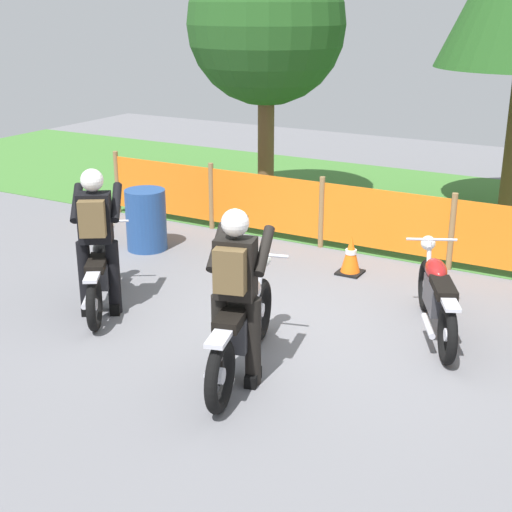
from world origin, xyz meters
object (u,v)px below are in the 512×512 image
object	(u,v)px
motorcycle_trailing	(102,271)
rider_trailing	(96,234)
motorcycle_lead	(242,324)
traffic_cone	(351,255)
rider_lead	(236,288)
spare_drum	(146,220)
motorcycle_third	(437,296)

from	to	relation	value
motorcycle_trailing	rider_trailing	xyz separation A→B (m)	(0.11, -0.17, 0.52)
motorcycle_lead	traffic_cone	bearing A→B (deg)	-13.37
motorcycle_lead	rider_trailing	distance (m)	2.20
motorcycle_lead	rider_lead	xyz separation A→B (m)	(0.06, -0.22, 0.46)
rider_lead	spare_drum	distance (m)	4.15
motorcycle_lead	spare_drum	bearing A→B (deg)	35.74
motorcycle_third	rider_trailing	xyz separation A→B (m)	(-3.50, -1.34, 0.51)
rider_lead	rider_trailing	xyz separation A→B (m)	(-2.18, 0.61, 0.00)
traffic_cone	rider_lead	bearing A→B (deg)	-87.14
motorcycle_trailing	spare_drum	bearing A→B (deg)	-9.43
motorcycle_lead	motorcycle_trailing	bearing A→B (deg)	60.60
rider_lead	rider_trailing	distance (m)	2.26
spare_drum	rider_lead	bearing A→B (deg)	-40.86
rider_trailing	traffic_cone	distance (m)	3.35
traffic_cone	spare_drum	size ratio (longest dim) A/B	0.60
motorcycle_trailing	spare_drum	world-z (taller)	motorcycle_trailing
traffic_cone	rider_trailing	bearing A→B (deg)	-127.91
spare_drum	motorcycle_third	bearing A→B (deg)	-9.51
rider_lead	motorcycle_lead	bearing A→B (deg)	0.51
spare_drum	motorcycle_trailing	bearing A→B (deg)	-66.59
motorcycle_trailing	traffic_cone	size ratio (longest dim) A/B	3.09
rider_trailing	spare_drum	world-z (taller)	rider_trailing
motorcycle_lead	rider_trailing	bearing A→B (deg)	64.30
motorcycle_trailing	motorcycle_third	distance (m)	3.80
motorcycle_trailing	rider_trailing	world-z (taller)	rider_trailing
motorcycle_trailing	rider_trailing	bearing A→B (deg)	-179.49
motorcycle_lead	motorcycle_trailing	size ratio (longest dim) A/B	1.27
motorcycle_third	spare_drum	xyz separation A→B (m)	(-4.44, 0.74, 0.00)
motorcycle_third	traffic_cone	world-z (taller)	motorcycle_third
rider_trailing	motorcycle_third	bearing A→B (deg)	-101.86
rider_trailing	spare_drum	bearing A→B (deg)	-8.54
motorcycle_trailing	rider_trailing	size ratio (longest dim) A/B	0.97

